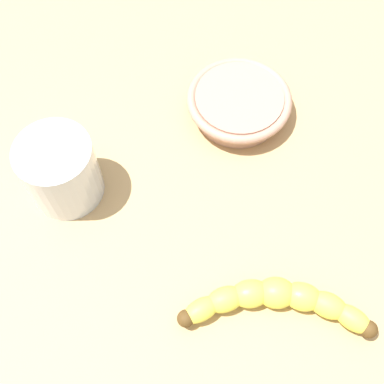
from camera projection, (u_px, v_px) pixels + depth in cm
name	position (u px, v px, depth cm)	size (l,w,h in cm)	color
wooden_tabletop	(185.00, 260.00, 58.87)	(120.00, 120.00, 3.00)	tan
banana	(276.00, 301.00, 53.33)	(20.62, 9.02, 3.46)	#EAE349
smoothie_glass	(61.00, 171.00, 57.60)	(8.82, 8.82, 8.99)	silver
ceramic_bowl	(238.00, 103.00, 65.00)	(13.79, 13.79, 3.51)	tan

